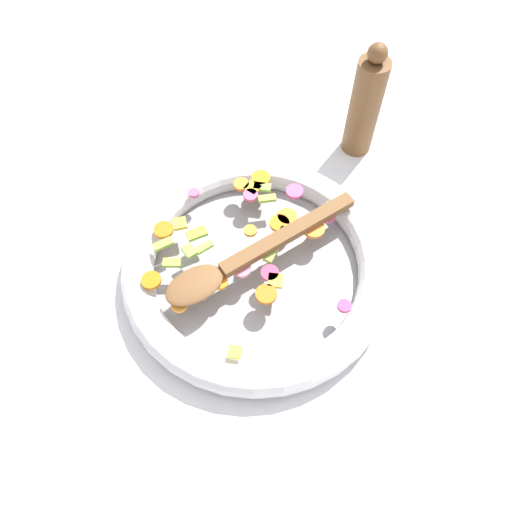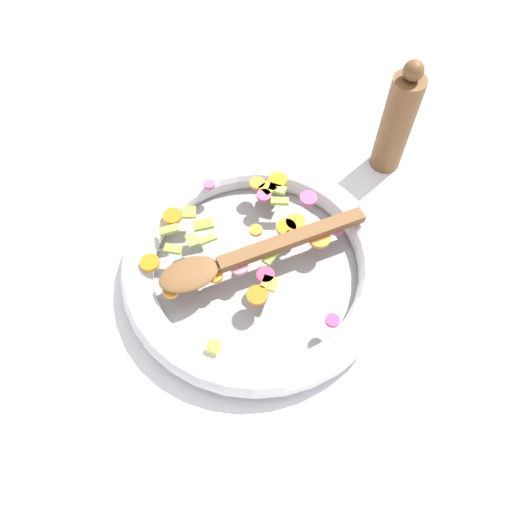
% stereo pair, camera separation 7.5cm
% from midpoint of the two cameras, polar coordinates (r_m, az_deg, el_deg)
% --- Properties ---
extents(ground_plane, '(4.00, 4.00, 0.00)m').
position_cam_midpoint_polar(ground_plane, '(0.80, -2.70, -2.10)').
color(ground_plane, silver).
extents(skillet, '(0.42, 0.42, 0.05)m').
position_cam_midpoint_polar(skillet, '(0.78, -2.77, -1.30)').
color(skillet, gray).
rests_on(skillet, ground_plane).
extents(chopped_vegetables, '(0.32, 0.33, 0.01)m').
position_cam_midpoint_polar(chopped_vegetables, '(0.77, -3.52, 2.14)').
color(chopped_vegetables, orange).
rests_on(chopped_vegetables, skillet).
extents(wooden_spoon, '(0.06, 0.33, 0.01)m').
position_cam_midpoint_polar(wooden_spoon, '(0.74, -4.26, -0.47)').
color(wooden_spoon, brown).
rests_on(wooden_spoon, chopped_vegetables).
extents(pepper_mill, '(0.05, 0.05, 0.22)m').
position_cam_midpoint_polar(pepper_mill, '(0.90, 9.97, 16.47)').
color(pepper_mill, brown).
rests_on(pepper_mill, ground_plane).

